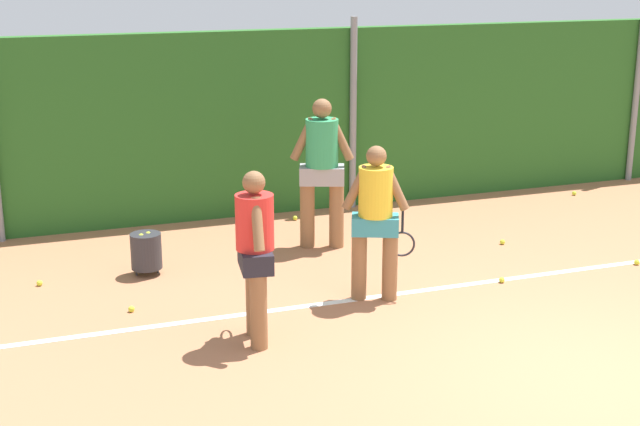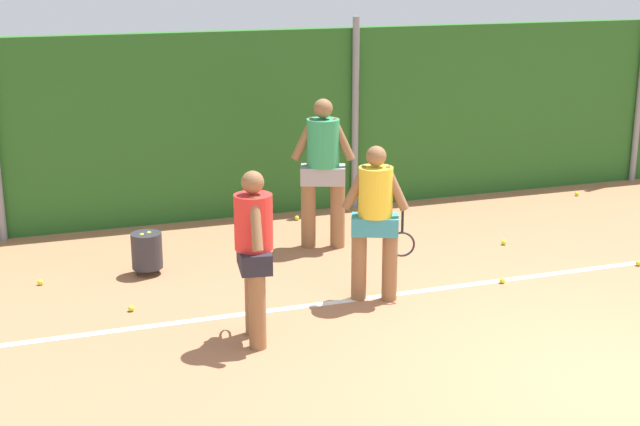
{
  "view_description": "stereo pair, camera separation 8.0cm",
  "coord_description": "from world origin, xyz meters",
  "px_view_note": "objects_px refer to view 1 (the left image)",
  "views": [
    {
      "loc": [
        -4.79,
        -5.94,
        3.63
      ],
      "look_at": [
        -1.62,
        2.94,
        0.91
      ],
      "focal_mm": 50.61,
      "sensor_mm": 36.0,
      "label": 1
    },
    {
      "loc": [
        -4.71,
        -5.96,
        3.63
      ],
      "look_at": [
        -1.62,
        2.94,
        0.91
      ],
      "focal_mm": 50.61,
      "sensor_mm": 36.0,
      "label": 2
    }
  ],
  "objects_px": {
    "player_midcourt": "(376,215)",
    "player_backcourt_far": "(322,165)",
    "tennis_ball_7": "(502,242)",
    "tennis_ball_3": "(39,283)",
    "tennis_ball_5": "(295,218)",
    "tennis_ball_1": "(637,262)",
    "tennis_ball_4": "(574,193)",
    "tennis_ball_6": "(131,309)",
    "ball_hopper": "(146,251)",
    "tennis_ball_0": "(252,251)",
    "tennis_ball_2": "(502,280)",
    "player_foreground_near": "(255,248)"
  },
  "relations": [
    {
      "from": "player_midcourt",
      "to": "player_backcourt_far",
      "type": "xyz_separation_m",
      "value": [
        0.08,
        1.91,
        0.12
      ]
    },
    {
      "from": "tennis_ball_7",
      "to": "player_backcourt_far",
      "type": "bearing_deg",
      "value": 162.61
    },
    {
      "from": "tennis_ball_3",
      "to": "tennis_ball_5",
      "type": "relative_size",
      "value": 1.0
    },
    {
      "from": "tennis_ball_3",
      "to": "tennis_ball_1",
      "type": "bearing_deg",
      "value": -13.81
    },
    {
      "from": "tennis_ball_4",
      "to": "tennis_ball_6",
      "type": "relative_size",
      "value": 1.0
    },
    {
      "from": "player_backcourt_far",
      "to": "tennis_ball_4",
      "type": "distance_m",
      "value": 4.81
    },
    {
      "from": "player_midcourt",
      "to": "ball_hopper",
      "type": "bearing_deg",
      "value": 166.99
    },
    {
      "from": "ball_hopper",
      "to": "player_backcourt_far",
      "type": "bearing_deg",
      "value": 7.33
    },
    {
      "from": "tennis_ball_6",
      "to": "tennis_ball_0",
      "type": "bearing_deg",
      "value": 39.97
    },
    {
      "from": "tennis_ball_4",
      "to": "player_backcourt_far",
      "type": "bearing_deg",
      "value": -166.69
    },
    {
      "from": "tennis_ball_0",
      "to": "tennis_ball_5",
      "type": "xyz_separation_m",
      "value": [
        0.97,
        1.21,
        0.0
      ]
    },
    {
      "from": "player_backcourt_far",
      "to": "tennis_ball_1",
      "type": "xyz_separation_m",
      "value": [
        3.35,
        -1.95,
        -1.04
      ]
    },
    {
      "from": "tennis_ball_4",
      "to": "tennis_ball_6",
      "type": "bearing_deg",
      "value": -161.02
    },
    {
      "from": "ball_hopper",
      "to": "tennis_ball_7",
      "type": "xyz_separation_m",
      "value": [
        4.52,
        -0.41,
        -0.26
      ]
    },
    {
      "from": "player_midcourt",
      "to": "tennis_ball_2",
      "type": "xyz_separation_m",
      "value": [
        1.57,
        -0.03,
        -0.92
      ]
    },
    {
      "from": "tennis_ball_2",
      "to": "tennis_ball_4",
      "type": "xyz_separation_m",
      "value": [
        3.07,
        3.02,
        0.0
      ]
    },
    {
      "from": "player_foreground_near",
      "to": "tennis_ball_1",
      "type": "relative_size",
      "value": 25.74
    },
    {
      "from": "player_foreground_near",
      "to": "tennis_ball_4",
      "type": "relative_size",
      "value": 25.74
    },
    {
      "from": "ball_hopper",
      "to": "tennis_ball_7",
      "type": "distance_m",
      "value": 4.55
    },
    {
      "from": "ball_hopper",
      "to": "tennis_ball_3",
      "type": "distance_m",
      "value": 1.24
    },
    {
      "from": "tennis_ball_3",
      "to": "tennis_ball_5",
      "type": "xyz_separation_m",
      "value": [
        3.54,
        1.51,
        0.0
      ]
    },
    {
      "from": "tennis_ball_7",
      "to": "tennis_ball_0",
      "type": "bearing_deg",
      "value": 166.94
    },
    {
      "from": "tennis_ball_3",
      "to": "tennis_ball_4",
      "type": "height_order",
      "value": "same"
    },
    {
      "from": "player_midcourt",
      "to": "tennis_ball_1",
      "type": "xyz_separation_m",
      "value": [
        3.43,
        -0.04,
        -0.92
      ]
    },
    {
      "from": "tennis_ball_1",
      "to": "tennis_ball_6",
      "type": "relative_size",
      "value": 1.0
    },
    {
      "from": "player_backcourt_far",
      "to": "tennis_ball_3",
      "type": "relative_size",
      "value": 28.96
    },
    {
      "from": "tennis_ball_1",
      "to": "tennis_ball_0",
      "type": "bearing_deg",
      "value": 155.15
    },
    {
      "from": "tennis_ball_7",
      "to": "tennis_ball_4",
      "type": "bearing_deg",
      "value": 37.37
    },
    {
      "from": "tennis_ball_2",
      "to": "tennis_ball_7",
      "type": "distance_m",
      "value": 1.44
    },
    {
      "from": "tennis_ball_1",
      "to": "tennis_ball_6",
      "type": "bearing_deg",
      "value": 174.71
    },
    {
      "from": "tennis_ball_5",
      "to": "tennis_ball_4",
      "type": "bearing_deg",
      "value": -2.08
    },
    {
      "from": "tennis_ball_6",
      "to": "player_foreground_near",
      "type": "bearing_deg",
      "value": -47.76
    },
    {
      "from": "tennis_ball_0",
      "to": "tennis_ball_7",
      "type": "relative_size",
      "value": 1.0
    },
    {
      "from": "tennis_ball_1",
      "to": "tennis_ball_5",
      "type": "height_order",
      "value": "same"
    },
    {
      "from": "ball_hopper",
      "to": "tennis_ball_1",
      "type": "xyz_separation_m",
      "value": [
        5.64,
        -1.65,
        -0.26
      ]
    },
    {
      "from": "ball_hopper",
      "to": "tennis_ball_2",
      "type": "bearing_deg",
      "value": -23.49
    },
    {
      "from": "tennis_ball_0",
      "to": "tennis_ball_3",
      "type": "xyz_separation_m",
      "value": [
        -2.57,
        -0.3,
        0.0
      ]
    },
    {
      "from": "player_midcourt",
      "to": "ball_hopper",
      "type": "relative_size",
      "value": 3.32
    },
    {
      "from": "tennis_ball_1",
      "to": "tennis_ball_2",
      "type": "distance_m",
      "value": 1.86
    },
    {
      "from": "player_foreground_near",
      "to": "tennis_ball_2",
      "type": "relative_size",
      "value": 25.74
    },
    {
      "from": "ball_hopper",
      "to": "tennis_ball_1",
      "type": "height_order",
      "value": "ball_hopper"
    },
    {
      "from": "tennis_ball_7",
      "to": "player_foreground_near",
      "type": "bearing_deg",
      "value": -154.24
    },
    {
      "from": "player_backcourt_far",
      "to": "tennis_ball_7",
      "type": "xyz_separation_m",
      "value": [
        2.24,
        -0.7,
        -1.04
      ]
    },
    {
      "from": "ball_hopper",
      "to": "tennis_ball_2",
      "type": "relative_size",
      "value": 7.78
    },
    {
      "from": "tennis_ball_0",
      "to": "tennis_ball_4",
      "type": "height_order",
      "value": "same"
    },
    {
      "from": "player_foreground_near",
      "to": "tennis_ball_4",
      "type": "distance_m",
      "value": 7.2
    },
    {
      "from": "tennis_ball_2",
      "to": "tennis_ball_6",
      "type": "xyz_separation_m",
      "value": [
        -4.12,
        0.54,
        0.0
      ]
    },
    {
      "from": "player_backcourt_far",
      "to": "tennis_ball_3",
      "type": "bearing_deg",
      "value": 24.69
    },
    {
      "from": "tennis_ball_1",
      "to": "tennis_ball_6",
      "type": "height_order",
      "value": "same"
    },
    {
      "from": "tennis_ball_0",
      "to": "ball_hopper",
      "type": "bearing_deg",
      "value": -166.47
    }
  ]
}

